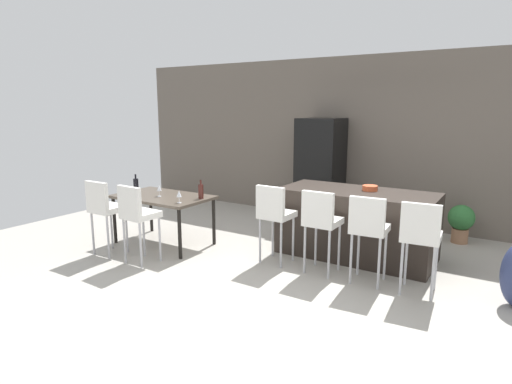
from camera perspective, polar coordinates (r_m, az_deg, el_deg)
The scene contains 17 objects.
ground_plane at distance 5.67m, azimuth 5.90°, elevation -9.76°, with size 10.00×10.00×0.00m, color #ADA89E.
back_wall at distance 7.76m, azimuth 14.86°, elevation 6.61°, with size 10.00×0.12×2.90m, color #665B51.
kitchen_island at distance 6.02m, azimuth 13.22°, elevation -4.15°, with size 2.06×0.92×0.92m, color black.
bar_chair_left at distance 5.54m, azimuth 2.48°, elevation -2.66°, with size 0.41×0.41×1.05m.
bar_chair_middle at distance 5.25m, azimuth 8.65°, elevation -3.54°, with size 0.40×0.40×1.05m.
bar_chair_right at distance 5.06m, azimuth 14.78°, elevation -4.38°, with size 0.43×0.43×1.05m.
bar_chair_far at distance 4.93m, azimuth 21.11°, elevation -5.19°, with size 0.43×0.43×1.05m.
dining_table at distance 6.50m, azimuth -12.30°, elevation -1.04°, with size 1.43×0.87×0.74m.
dining_chair_near at distance 6.21m, azimuth -19.57°, elevation -1.77°, with size 0.40×0.40×1.05m.
dining_chair_far at distance 5.73m, azimuth -15.59°, elevation -2.59°, with size 0.42×0.42×1.05m.
wine_bottle_near at distance 6.62m, azimuth -15.70°, elevation 0.72°, with size 0.07×0.07×0.31m.
wine_bottle_end at distance 6.16m, azimuth -7.36°, elevation 0.10°, with size 0.08×0.08×0.27m.
wine_glass_left at distance 6.42m, azimuth -12.81°, elevation 0.52°, with size 0.07×0.07×0.17m.
wine_glass_middle at distance 5.92m, azimuth -10.23°, elevation -0.26°, with size 0.07×0.07×0.17m.
refrigerator at distance 7.66m, azimuth 8.55°, elevation 2.82°, with size 0.72×0.68×1.84m, color black.
fruit_bowl at distance 5.97m, azimuth 14.96°, elevation 0.51°, with size 0.20×0.20×0.07m, color #C6512D.
potted_plant at distance 7.17m, azimuth 25.66°, elevation -3.48°, with size 0.38×0.38×0.59m.
Camera 1 is at (2.33, -4.76, 2.03)m, focal length 30.01 mm.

